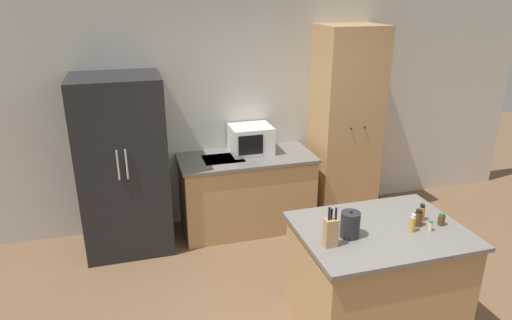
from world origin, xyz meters
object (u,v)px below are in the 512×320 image
at_px(spice_bottle_short_red, 441,219).
at_px(spice_bottle_pale_salt, 430,226).
at_px(microwave, 251,139).
at_px(knife_block, 331,232).
at_px(spice_bottle_tall_dark, 418,218).
at_px(spice_bottle_green_herb, 413,224).
at_px(refrigerator, 123,165).
at_px(spice_bottle_amber_oil, 422,213).
at_px(pantry_cabinet, 346,125).
at_px(kettle, 350,224).

height_order(spice_bottle_short_red, spice_bottle_pale_salt, spice_bottle_short_red).
xyz_separation_m(microwave, knife_block, (0.01, -2.14, -0.04)).
xyz_separation_m(knife_block, spice_bottle_tall_dark, (0.79, 0.09, -0.05)).
height_order(spice_bottle_tall_dark, spice_bottle_green_herb, spice_bottle_green_herb).
xyz_separation_m(refrigerator, spice_bottle_amber_oil, (2.30, -1.83, 0.02)).
xyz_separation_m(pantry_cabinet, spice_bottle_pale_salt, (-0.30, -2.08, -0.22)).
xyz_separation_m(spice_bottle_short_red, spice_bottle_green_herb, (-0.29, -0.03, 0.02)).
distance_m(spice_bottle_tall_dark, kettle, 0.60).
distance_m(refrigerator, spice_bottle_green_herb, 2.89).
bearing_deg(spice_bottle_amber_oil, spice_bottle_tall_dark, -138.38).
bearing_deg(spice_bottle_short_red, pantry_cabinet, 85.58).
xyz_separation_m(pantry_cabinet, spice_bottle_tall_dark, (-0.34, -1.98, -0.19)).
bearing_deg(knife_block, spice_bottle_short_red, 2.84).
height_order(refrigerator, pantry_cabinet, pantry_cabinet).
xyz_separation_m(knife_block, spice_bottle_green_herb, (0.70, 0.02, -0.05)).
bearing_deg(pantry_cabinet, spice_bottle_short_red, -94.42).
relative_size(refrigerator, spice_bottle_green_herb, 12.68).
bearing_deg(spice_bottle_short_red, microwave, 115.41).
bearing_deg(spice_bottle_tall_dark, knife_block, -173.66).
bearing_deg(spice_bottle_green_herb, spice_bottle_pale_salt, -10.92).
relative_size(microwave, knife_block, 1.46).
xyz_separation_m(spice_bottle_amber_oil, kettle, (-0.68, -0.07, 0.03)).
bearing_deg(knife_block, pantry_cabinet, 61.17).
height_order(spice_bottle_green_herb, kettle, kettle).
xyz_separation_m(spice_bottle_short_red, spice_bottle_pale_salt, (-0.14, -0.06, -0.01)).
distance_m(microwave, spice_bottle_tall_dark, 2.20).
distance_m(microwave, spice_bottle_short_red, 2.31).
height_order(refrigerator, spice_bottle_tall_dark, refrigerator).
bearing_deg(microwave, spice_bottle_pale_salt, -68.38).
bearing_deg(spice_bottle_green_herb, kettle, 172.33).
bearing_deg(kettle, microwave, 95.79).
xyz_separation_m(refrigerator, kettle, (1.63, -1.90, 0.06)).
distance_m(spice_bottle_short_red, spice_bottle_pale_salt, 0.15).
height_order(spice_bottle_tall_dark, spice_bottle_short_red, spice_bottle_tall_dark).
distance_m(knife_block, spice_bottle_amber_oil, 0.89).
bearing_deg(knife_block, microwave, 90.25).
distance_m(knife_block, kettle, 0.22).
relative_size(spice_bottle_tall_dark, spice_bottle_green_herb, 0.95).
bearing_deg(pantry_cabinet, refrigerator, -178.14).
bearing_deg(microwave, knife_block, -89.75).
xyz_separation_m(pantry_cabinet, spice_bottle_green_herb, (-0.44, -2.05, -0.19)).
relative_size(knife_block, kettle, 1.42).
bearing_deg(kettle, spice_bottle_short_red, -2.79).
height_order(knife_block, spice_bottle_tall_dark, knife_block).
relative_size(refrigerator, knife_block, 5.86).
bearing_deg(pantry_cabinet, kettle, -115.39).
bearing_deg(spice_bottle_green_herb, pantry_cabinet, 77.83).
bearing_deg(knife_block, refrigerator, 125.70).
distance_m(spice_bottle_pale_salt, kettle, 0.65).
relative_size(spice_bottle_short_red, kettle, 0.45).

